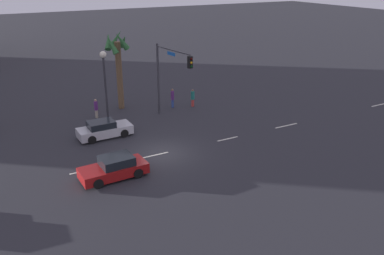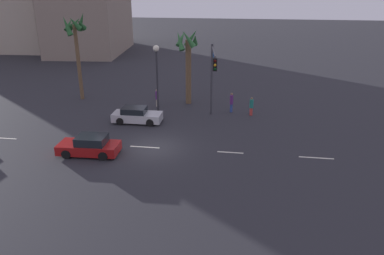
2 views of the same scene
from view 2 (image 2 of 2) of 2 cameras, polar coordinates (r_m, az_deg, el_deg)
name	(u,v)px [view 2 (image 2 of 2)]	position (r m, az deg, el deg)	size (l,w,h in m)	color
ground_plane	(153,148)	(27.25, -5.97, -3.11)	(220.00, 220.00, 0.00)	#28282D
lane_stripe_1	(3,138)	(32.25, -27.08, -1.47)	(2.22, 0.14, 0.01)	silver
lane_stripe_2	(84,143)	(28.98, -16.30, -2.34)	(2.44, 0.14, 0.01)	silver
lane_stripe_3	(145,147)	(27.40, -7.28, -3.01)	(2.21, 0.14, 0.01)	silver
lane_stripe_4	(230,152)	(26.48, 5.92, -3.84)	(1.86, 0.14, 0.01)	silver
lane_stripe_5	(316,158)	(26.95, 18.61, -4.45)	(2.34, 0.14, 0.01)	silver
car_1	(137,115)	(32.19, -8.52, 1.85)	(4.22, 1.89, 1.35)	#B7B7BC
car_2	(90,146)	(26.80, -15.49, -2.75)	(4.27, 2.06, 1.39)	maroon
traffic_signal	(213,72)	(31.30, 3.21, 8.58)	(0.96, 5.11, 6.39)	#38383D
streetlamp	(157,66)	(33.52, -5.46, 9.37)	(0.56, 0.56, 6.20)	#2D2D33
pedestrian_0	(231,102)	(34.55, 6.10, 3.96)	(0.44, 0.44, 1.84)	#2D478C
pedestrian_1	(157,97)	(36.14, -5.39, 4.65)	(0.40, 0.40, 1.74)	#B2A58C
pedestrian_2	(251,106)	(33.94, 9.13, 3.30)	(0.44, 0.44, 1.69)	#BF3833
palm_tree_0	(188,53)	(36.12, -0.69, 11.33)	(2.36, 2.61, 7.34)	brown
palm_tree_1	(76,35)	(39.08, -17.48, 13.44)	(2.14, 2.73, 8.69)	brown
building_1	(88,5)	(68.20, -15.66, 17.77)	(11.03, 17.41, 15.89)	gray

